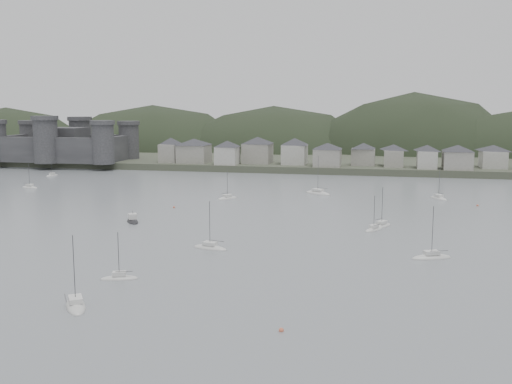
# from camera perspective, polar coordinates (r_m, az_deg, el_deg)

# --- Properties ---
(ground) EXTENTS (900.00, 900.00, 0.00)m
(ground) POSITION_cam_1_polar(r_m,az_deg,el_deg) (93.22, -10.09, -10.32)
(ground) COLOR slate
(ground) RESTS_ON ground
(far_shore_land) EXTENTS (900.00, 250.00, 3.00)m
(far_shore_land) POSITION_cam_1_polar(r_m,az_deg,el_deg) (379.02, 7.16, 4.10)
(far_shore_land) COLOR #383D2D
(far_shore_land) RESTS_ON ground
(forested_ridge) EXTENTS (851.55, 103.94, 102.57)m
(forested_ridge) POSITION_cam_1_polar(r_m,az_deg,el_deg) (354.43, 7.52, 1.72)
(forested_ridge) COLOR black
(forested_ridge) RESTS_ON ground
(castle) EXTENTS (66.00, 43.00, 20.00)m
(castle) POSITION_cam_1_polar(r_m,az_deg,el_deg) (303.96, -18.22, 4.48)
(castle) COLOR #323234
(castle) RESTS_ON far_shore_land
(waterfront_town) EXTENTS (451.48, 28.46, 12.92)m
(waterfront_town) POSITION_cam_1_polar(r_m,az_deg,el_deg) (266.09, 15.87, 3.57)
(waterfront_town) COLOR gray
(waterfront_town) RESTS_ON far_shore_land
(sailboat_lead) EXTENTS (6.04, 7.98, 10.65)m
(sailboat_lead) POSITION_cam_1_polar(r_m,az_deg,el_deg) (148.31, 12.15, -3.26)
(sailboat_lead) COLOR beige
(sailboat_lead) RESTS_ON ground
(moored_fleet) EXTENTS (247.24, 155.75, 13.91)m
(moored_fleet) POSITION_cam_1_polar(r_m,az_deg,el_deg) (148.76, -3.38, -3.05)
(moored_fleet) COLOR beige
(moored_fleet) RESTS_ON ground
(motor_launch_far) EXTENTS (6.15, 7.54, 3.75)m
(motor_launch_far) POSITION_cam_1_polar(r_m,az_deg,el_deg) (154.01, -11.94, -2.77)
(motor_launch_far) COLOR black
(motor_launch_far) RESTS_ON ground
(mooring_buoys) EXTENTS (155.36, 109.72, 0.70)m
(mooring_buoys) POSITION_cam_1_polar(r_m,az_deg,el_deg) (134.62, 3.73, -4.29)
(mooring_buoys) COLOR #CA6143
(mooring_buoys) RESTS_ON ground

